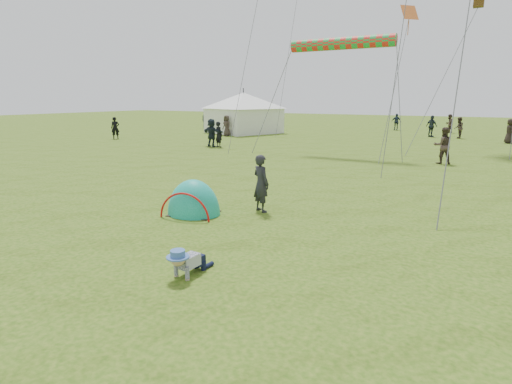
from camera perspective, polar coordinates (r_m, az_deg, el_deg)
The scene contains 19 objects.
ground at distance 7.60m, azimuth -14.55°, elevation -10.88°, with size 140.00×140.00×0.00m, color #244D0C.
crawling_toddler at distance 7.20m, azimuth -9.90°, elevation -9.66°, with size 0.50×0.72×0.55m, color black, non-canonical shape.
popup_tent at distance 10.94m, azimuth -8.84°, elevation -3.09°, with size 1.46×1.20×1.89m, color #07866A.
standing_adult at distance 10.85m, azimuth 0.72°, elevation 1.23°, with size 0.57×0.38×1.58m, color #222227.
event_marquee at distance 35.90m, azimuth -1.80°, elevation 11.43°, with size 5.45×5.45×3.75m, color white, non-canonical shape.
crowd_person_0 at distance 25.51m, azimuth -5.33°, elevation 8.19°, with size 0.58×0.38×1.60m, color black.
crowd_person_1 at distance 20.87m, azimuth 25.14°, elevation 6.03°, with size 0.84×0.65×1.72m, color #44352D.
crowd_person_2 at distance 41.37m, azimuth -7.33°, elevation 10.20°, with size 1.03×0.43×1.76m, color #243740.
crowd_person_5 at distance 25.73m, azimuth -6.35°, elevation 8.40°, with size 1.64×0.52×1.77m, color #1D272F.
crowd_person_6 at distance 32.31m, azimuth -19.47°, elevation 8.61°, with size 0.60×0.39×1.65m, color black.
crowd_person_7 at distance 39.95m, azimuth 25.85°, elevation 8.80°, with size 0.79×0.62×1.63m, color #3A2A27.
crowd_person_8 at distance 34.99m, azimuth 23.79°, elevation 8.59°, with size 1.00×0.41×1.70m, color #232C36.
crowd_person_10 at distance 32.55m, azimuth 32.48°, elevation 7.35°, with size 0.82×0.53×1.67m, color black.
crowd_person_12 at distance 38.39m, azimuth -4.26°, elevation 9.90°, with size 0.58×0.38×1.58m, color black.
crowd_person_13 at distance 34.64m, azimuth 26.97°, elevation 8.18°, with size 0.79×0.61×1.62m, color #3C2F2B.
crowd_person_14 at distance 41.19m, azimuth 19.39°, elevation 9.43°, with size 0.93×0.39×1.58m, color #253348.
crowd_person_16 at distance 33.00m, azimuth -4.21°, elevation 9.43°, with size 0.81×0.53×1.67m, color #3A2F2B.
rainbow_tube_kite at distance 22.88m, azimuth 12.10°, elevation 20.04°, with size 0.64×0.64×5.59m, color red.
diamond_kite_6 at distance 24.86m, azimuth 21.08°, elevation 22.84°, with size 0.92×0.92×0.00m, color orange.
Camera 1 is at (4.91, -4.93, 3.06)m, focal length 28.00 mm.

